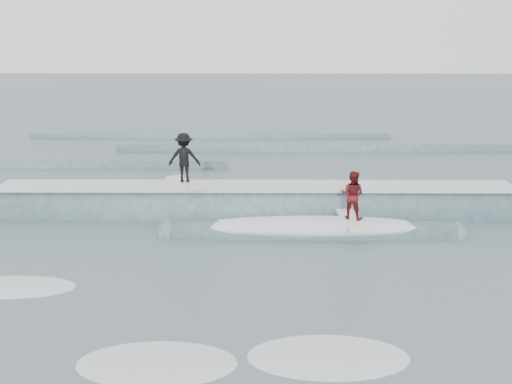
{
  "coord_description": "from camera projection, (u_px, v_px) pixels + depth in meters",
  "views": [
    {
      "loc": [
        0.13,
        -12.5,
        6.24
      ],
      "look_at": [
        0.0,
        5.86,
        1.1
      ],
      "focal_mm": 40.0,
      "sensor_mm": 36.0,
      "label": 1
    }
  ],
  "objects": [
    {
      "name": "ground",
      "position": [
        254.0,
        301.0,
        13.72
      ],
      "size": [
        160.0,
        160.0,
        0.0
      ],
      "primitive_type": "plane",
      "color": "#3C4F57",
      "rests_on": "ground"
    },
    {
      "name": "surfer_black",
      "position": [
        184.0,
        160.0,
        19.81
      ],
      "size": [
        1.58,
        1.96,
        1.82
      ],
      "color": "silver",
      "rests_on": "ground"
    },
    {
      "name": "breaking_wave",
      "position": [
        263.0,
        216.0,
        20.01
      ],
      "size": [
        23.31,
        3.81,
        2.07
      ],
      "color": "#38565E",
      "rests_on": "ground"
    },
    {
      "name": "whitewater",
      "position": [
        238.0,
        355.0,
        11.45
      ],
      "size": [
        12.72,
        7.26,
        0.1
      ],
      "color": "white",
      "rests_on": "ground"
    },
    {
      "name": "surfer_red",
      "position": [
        352.0,
        198.0,
        17.86
      ],
      "size": [
        0.93,
        2.04,
        1.63
      ],
      "color": "white",
      "rests_on": "ground"
    },
    {
      "name": "far_swells",
      "position": [
        196.0,
        153.0,
        30.74
      ],
      "size": [
        37.79,
        8.65,
        0.8
      ],
      "color": "#38565E",
      "rests_on": "ground"
    }
  ]
}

